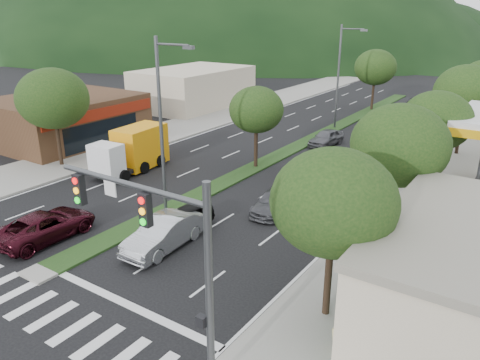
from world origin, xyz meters
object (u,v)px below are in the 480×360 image
Objects in this scene: streetlight_mid at (340,72)px; car_queue_b at (274,202)px; tree_r_a at (334,202)px; a_frame_sign at (344,337)px; tree_r_d at (466,92)px; sedan_silver at (164,233)px; motorhome at (392,141)px; tree_med_far at (375,67)px; tree_r_b at (400,145)px; car_queue_c at (308,175)px; streetlight_near at (163,120)px; car_queue_e at (326,138)px; suv_maroon at (46,225)px; car_queue_f at (412,106)px; car_queue_a at (183,220)px; box_truck at (134,151)px; tree_med_near at (256,110)px; car_queue_d at (358,161)px; traffic_signal at (166,246)px; tree_r_c at (436,121)px; tree_l_a at (53,99)px.

car_queue_b is at bearing -76.68° from streetlight_mid.
a_frame_sign is (1.39, -1.68, -4.09)m from tree_r_a.
tree_r_d reaches higher than sedan_silver.
tree_r_d is 0.85× the size of motorhome.
tree_r_b is at bearing -69.44° from tree_med_far.
sedan_silver is at bearing -92.97° from car_queue_c.
motorhome is at bearing 65.79° from streetlight_near.
tree_r_d is 1.73× the size of car_queue_e.
car_queue_b is at bearing 136.77° from a_frame_sign.
suv_maroon is at bearing -146.02° from tree_r_b.
a_frame_sign is (1.39, -27.68, -4.45)m from tree_r_d.
streetlight_near reaches higher than car_queue_f.
car_queue_a is 10.30m from car_queue_c.
car_queue_f is at bearing 85.99° from sedan_silver.
box_truck reaches higher than car_queue_a.
suv_maroon is (-14.84, -10.00, -4.30)m from tree_r_b.
tree_med_near is 0.92× the size of box_truck.
motorhome reaches higher than car_queue_d.
tree_med_near is 1.14× the size of suv_maroon.
car_queue_a is (-6.52, 8.20, -3.98)m from traffic_signal.
tree_r_d is at bearing 57.40° from motorhome.
streetlight_near is 7.98m from car_queue_b.
car_queue_c is 9.22m from motorhome.
tree_r_a is 0.79× the size of motorhome.
tree_r_a is at bearing -67.87° from streetlight_mid.
car_queue_c is at bearing -117.71° from tree_r_d.
sedan_silver is (-9.03, -15.35, -3.94)m from tree_r_c.
a_frame_sign is (10.42, -2.33, -0.07)m from sedan_silver.
streetlight_mid reaches higher than tree_l_a.
tree_l_a reaches higher than car_queue_a.
sedan_silver is 3.69× the size of a_frame_sign.
traffic_signal is 1.32× the size of suv_maroon.
tree_r_d is 16.99m from tree_med_near.
motorhome is (15.19, 12.81, 0.19)m from box_truck.
tree_l_a is 0.72× the size of streetlight_near.
car_queue_e is at bearing 84.89° from streetlight_near.
streetlight_mid is at bearing 61.08° from tree_l_a.
sedan_silver is 1.10× the size of car_queue_f.
car_queue_c is 12.90m from box_truck.
box_truck is (-19.20, 0.52, -3.55)m from tree_r_b.
streetlight_mid is at bearing 143.39° from motorhome.
motorhome is (7.99, 7.32, -2.75)m from tree_med_near.
streetlight_mid is at bearing 118.98° from a_frame_sign.
tree_r_d is 12.18m from streetlight_mid.
sedan_silver is (2.97, -13.35, -3.62)m from tree_med_near.
car_queue_b is at bearing -177.10° from tree_r_b.
streetlight_near is at bearing -88.82° from tree_med_near.
tree_r_b is at bearing 90.00° from tree_r_a.
tree_med_far is 39.69m from sedan_silver.
tree_med_near is at bearing -135.00° from tree_r_d.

